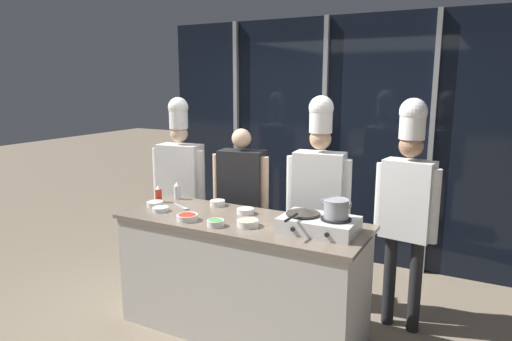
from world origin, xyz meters
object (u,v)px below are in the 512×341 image
object	(u,v)px
portable_stove	(319,224)
serving_spoon_slotted	(184,208)
prep_bowl_noodles	(245,211)
prep_bowl_bean_sprouts	(161,209)
chef_head	(180,175)
squeeze_bottle_clear	(177,191)
prep_bowl_ginger	(248,222)
chef_line	(408,196)
stock_pot	(336,208)
prep_bowl_garlic	(155,204)
chef_sous	(319,188)
person_guest	(242,195)
prep_bowl_shrimp	(218,202)
prep_bowl_scallions	(216,223)
frying_pan	(303,211)
squeeze_bottle_chili	(159,194)
prep_bowl_chili_flakes	(187,217)

from	to	relation	value
portable_stove	serving_spoon_slotted	size ratio (longest dim) A/B	2.47
portable_stove	prep_bowl_noodles	distance (m)	0.70
prep_bowl_bean_sprouts	serving_spoon_slotted	distance (m)	0.20
chef_head	squeeze_bottle_clear	bearing A→B (deg)	116.64
prep_bowl_ginger	chef_line	distance (m)	1.28
stock_pot	prep_bowl_garlic	distance (m)	1.62
chef_line	chef_head	bearing A→B (deg)	5.71
chef_head	chef_sous	world-z (taller)	chef_sous
person_guest	chef_sous	world-z (taller)	chef_sous
portable_stove	chef_head	size ratio (longest dim) A/B	0.29
prep_bowl_shrimp	chef_line	world-z (taller)	chef_line
stock_pot	prep_bowl_shrimp	distance (m)	1.19
chef_line	prep_bowl_scallions	bearing A→B (deg)	43.51
portable_stove	prep_bowl_garlic	distance (m)	1.49
frying_pan	stock_pot	distance (m)	0.26
prep_bowl_scallions	chef_head	distance (m)	1.44
frying_pan	prep_bowl_ginger	size ratio (longest dim) A/B	2.68
frying_pan	chef_line	bearing A→B (deg)	45.50
squeeze_bottle_chili	squeeze_bottle_clear	distance (m)	0.19
prep_bowl_scallions	serving_spoon_slotted	distance (m)	0.58
prep_bowl_garlic	prep_bowl_ginger	distance (m)	0.98
prep_bowl_garlic	squeeze_bottle_clear	bearing A→B (deg)	87.10
squeeze_bottle_clear	chef_head	xyz separation A→B (m)	(-0.31, 0.46, 0.03)
person_guest	prep_bowl_scallions	bearing A→B (deg)	99.86
prep_bowl_ginger	chef_line	size ratio (longest dim) A/B	0.09
squeeze_bottle_clear	stock_pot	bearing A→B (deg)	-9.50
person_guest	stock_pot	bearing A→B (deg)	143.14
squeeze_bottle_clear	serving_spoon_slotted	distance (m)	0.34
prep_bowl_shrimp	chef_head	bearing A→B (deg)	147.89
prep_bowl_chili_flakes	prep_bowl_noodles	bearing A→B (deg)	49.52
person_guest	prep_bowl_bean_sprouts	bearing A→B (deg)	57.85
prep_bowl_ginger	serving_spoon_slotted	xyz separation A→B (m)	(-0.72, 0.17, -0.02)
prep_bowl_garlic	chef_head	bearing A→B (deg)	111.47
prep_bowl_garlic	chef_head	xyz separation A→B (m)	(-0.30, 0.76, 0.08)
squeeze_bottle_clear	prep_bowl_garlic	bearing A→B (deg)	-92.90
prep_bowl_chili_flakes	person_guest	bearing A→B (deg)	90.01
prep_bowl_noodles	person_guest	distance (m)	0.58
prep_bowl_shrimp	prep_bowl_ginger	size ratio (longest dim) A/B	0.81
prep_bowl_noodles	prep_bowl_scallions	xyz separation A→B (m)	(-0.04, -0.39, 0.00)
squeeze_bottle_clear	prep_bowl_shrimp	world-z (taller)	squeeze_bottle_clear
prep_bowl_noodles	prep_bowl_bean_sprouts	distance (m)	0.71
squeeze_bottle_clear	prep_bowl_ginger	world-z (taller)	squeeze_bottle_clear
squeeze_bottle_clear	serving_spoon_slotted	size ratio (longest dim) A/B	0.73
prep_bowl_garlic	chef_line	bearing A→B (deg)	18.34
person_guest	chef_line	world-z (taller)	chef_line
person_guest	chef_sous	xyz separation A→B (m)	(0.75, 0.03, 0.14)
frying_pan	prep_bowl_shrimp	size ratio (longest dim) A/B	3.30
prep_bowl_noodles	serving_spoon_slotted	xyz separation A→B (m)	(-0.54, -0.11, -0.02)
stock_pot	prep_bowl_ginger	distance (m)	0.67
chef_sous	prep_bowl_shrimp	bearing A→B (deg)	22.90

